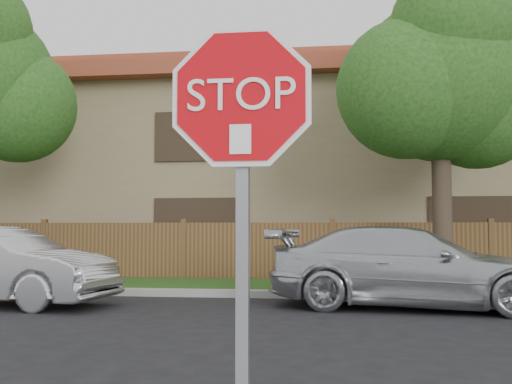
# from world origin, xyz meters

# --- Properties ---
(far_curb) EXTENTS (70.00, 0.30, 0.15)m
(far_curb) POSITION_xyz_m (0.00, 8.15, 0.07)
(far_curb) COLOR gray
(far_curb) RESTS_ON ground
(grass_strip) EXTENTS (70.00, 3.00, 0.12)m
(grass_strip) POSITION_xyz_m (0.00, 9.80, 0.06)
(grass_strip) COLOR #1E4714
(grass_strip) RESTS_ON ground
(fence) EXTENTS (70.00, 0.12, 1.60)m
(fence) POSITION_xyz_m (0.00, 11.40, 0.80)
(fence) COLOR #52341D
(fence) RESTS_ON ground
(apartment_building) EXTENTS (35.20, 9.20, 7.20)m
(apartment_building) POSITION_xyz_m (0.00, 17.00, 3.53)
(apartment_building) COLOR #877A54
(apartment_building) RESTS_ON ground
(tree_mid) EXTENTS (4.80, 3.90, 7.35)m
(tree_mid) POSITION_xyz_m (2.52, 9.57, 4.87)
(tree_mid) COLOR #382B21
(tree_mid) RESTS_ON ground
(stop_sign) EXTENTS (1.01, 0.13, 2.55)m
(stop_sign) POSITION_xyz_m (-0.47, -1.48, 1.83)
(stop_sign) COLOR gray
(stop_sign) RESTS_ON sidewalk_near
(sedan_right) EXTENTS (5.39, 2.72, 1.50)m
(sedan_right) POSITION_xyz_m (1.42, 6.86, 0.75)
(sedan_right) COLOR #B6B8BE
(sedan_right) RESTS_ON ground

